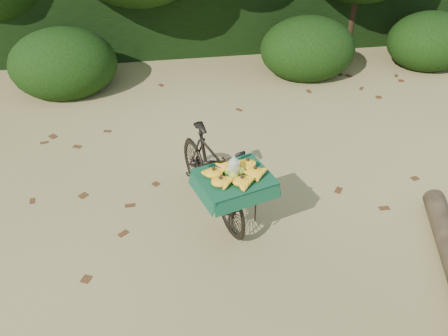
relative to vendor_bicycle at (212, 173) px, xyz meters
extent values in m
plane|color=tan|center=(0.85, -0.56, -0.55)|extent=(80.00, 80.00, 0.00)
imported|color=black|center=(-0.01, 0.02, -0.02)|extent=(0.98, 1.83, 1.06)
cube|color=black|center=(0.17, -0.55, 0.32)|extent=(0.50, 0.56, 0.03)
cube|color=#165430|center=(0.17, -0.55, 0.34)|extent=(0.91, 0.83, 0.01)
ellipsoid|color=#98AB29|center=(0.24, -0.53, 0.39)|extent=(0.10, 0.08, 0.11)
ellipsoid|color=#98AB29|center=(0.11, -0.51, 0.39)|extent=(0.10, 0.08, 0.11)
ellipsoid|color=#98AB29|center=(0.15, -0.61, 0.39)|extent=(0.10, 0.08, 0.11)
cylinder|color=#EAE5C6|center=(0.16, -0.54, 0.44)|extent=(0.12, 0.12, 0.16)
cube|color=black|center=(0.85, 5.74, 0.35)|extent=(26.00, 1.80, 1.80)
camera|label=1|loc=(-0.58, -4.52, 3.33)|focal=38.00mm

